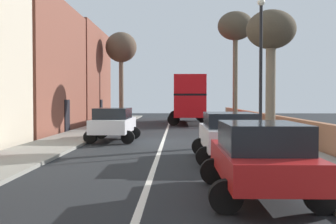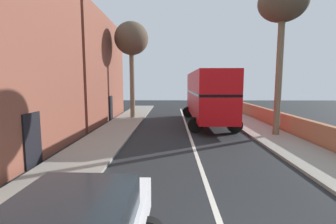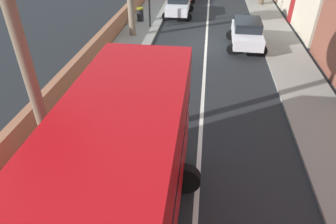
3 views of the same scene
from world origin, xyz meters
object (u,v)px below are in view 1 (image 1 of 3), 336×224
double_decker_bus (188,97)px  street_tree_right_3 (235,29)px  parked_car_red_right_0 (260,155)px  litter_bin_right (292,137)px  street_tree_left_0 (121,49)px  lamppost_right (261,60)px  street_tree_right_1 (271,35)px  parked_car_white_left_1 (114,122)px  parked_car_white_right_3 (229,133)px

double_decker_bus → street_tree_right_3: size_ratio=1.20×
parked_car_red_right_0 → litter_bin_right: parked_car_red_right_0 is taller
street_tree_right_3 → litter_bin_right: size_ratio=8.62×
street_tree_left_0 → lamppost_right: 23.56m
street_tree_right_1 → lamppost_right: size_ratio=0.99×
parked_car_white_left_1 → lamppost_right: bearing=-23.1°
parked_car_red_right_0 → street_tree_right_3: bearing=83.4°
street_tree_right_3 → street_tree_right_1: bearing=-90.2°
street_tree_right_3 → litter_bin_right: street_tree_right_3 is taller
double_decker_bus → litter_bin_right: size_ratio=10.32×
double_decker_bus → street_tree_left_0: (-6.35, 2.59, 4.58)m
parked_car_white_left_1 → street_tree_left_0: size_ratio=0.50×
street_tree_right_1 → lamppost_right: (-0.86, -1.97, -1.36)m
parked_car_red_right_0 → parked_car_white_right_3: size_ratio=0.97×
street_tree_right_3 → lamppost_right: size_ratio=1.39×
parked_car_white_right_3 → lamppost_right: (1.80, 3.56, 2.85)m
parked_car_red_right_0 → parked_car_white_left_1: size_ratio=1.03×
street_tree_right_1 → parked_car_white_right_3: bearing=-115.7°
parked_car_white_right_3 → lamppost_right: size_ratio=0.71×
double_decker_bus → parked_car_white_right_3: size_ratio=2.36×
parked_car_red_right_0 → lamppost_right: bearing=78.6°
street_tree_left_0 → parked_car_red_right_0: bearing=-76.8°
double_decker_bus → parked_car_white_left_1: double_decker_bus is taller
parked_car_red_right_0 → street_tree_right_1: bearing=76.3°
parked_car_white_left_1 → parked_car_white_right_3: 8.18m
street_tree_left_0 → street_tree_right_3: size_ratio=0.96×
lamppost_right → street_tree_right_1: bearing=66.3°
street_tree_left_0 → street_tree_right_1: 21.99m
parked_car_white_right_3 → litter_bin_right: (2.80, 2.25, -0.32)m
parked_car_red_right_0 → parked_car_white_right_3: bearing=90.0°
street_tree_right_1 → parked_car_white_left_1: bearing=173.0°
double_decker_bus → street_tree_left_0: 8.25m
parked_car_red_right_0 → parked_car_white_right_3: parked_car_white_right_3 is taller
street_tree_left_0 → street_tree_right_3: bearing=-35.9°
double_decker_bus → parked_car_red_right_0: 27.96m
double_decker_bus → parked_car_white_right_3: double_decker_bus is taller
parked_car_red_right_0 → street_tree_right_1: size_ratio=0.70×
street_tree_right_1 → litter_bin_right: size_ratio=6.11×
parked_car_red_right_0 → litter_bin_right: bearing=69.8°
parked_car_red_right_0 → street_tree_right_3: street_tree_right_3 is taller
double_decker_bus → parked_car_red_right_0: bearing=-88.4°
parked_car_white_left_1 → litter_bin_right: size_ratio=4.11×
lamppost_right → litter_bin_right: bearing=-52.6°
street_tree_right_1 → street_tree_right_3: street_tree_right_3 is taller
parked_car_white_right_3 → lamppost_right: 4.90m
double_decker_bus → lamppost_right: bearing=-82.2°
street_tree_left_0 → litter_bin_right: (9.95, -22.87, -6.29)m
street_tree_left_0 → street_tree_right_1: size_ratio=1.35×
street_tree_left_0 → street_tree_right_3: 12.21m
litter_bin_right → street_tree_right_3: bearing=90.3°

